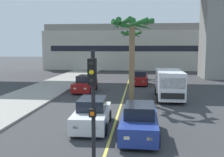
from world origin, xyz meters
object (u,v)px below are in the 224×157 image
at_px(car_queue_third, 92,114).
at_px(traffic_light_median_near, 93,102).
at_px(delivery_van, 169,84).
at_px(palm_tree_mid_median, 132,34).
at_px(car_queue_front, 85,84).
at_px(palm_tree_near_median, 131,40).
at_px(car_queue_fourth, 140,78).
at_px(car_queue_second, 139,122).

bearing_deg(car_queue_third, traffic_light_median_near, -79.30).
distance_m(delivery_van, palm_tree_mid_median, 5.10).
xyz_separation_m(car_queue_front, palm_tree_near_median, (3.88, 14.16, 4.60)).
xyz_separation_m(traffic_light_median_near, palm_tree_mid_median, (0.71, 13.65, 2.59)).
relative_size(car_queue_third, palm_tree_near_median, 0.62).
bearing_deg(traffic_light_median_near, palm_tree_near_median, 89.92).
bearing_deg(palm_tree_near_median, car_queue_third, -92.73).
distance_m(traffic_light_median_near, palm_tree_mid_median, 13.91).
height_order(delivery_van, palm_tree_mid_median, palm_tree_mid_median).
distance_m(car_queue_third, palm_tree_near_median, 25.49).
xyz_separation_m(car_queue_front, palm_tree_mid_median, (4.54, -3.34, 4.58)).
height_order(car_queue_third, palm_tree_mid_median, palm_tree_mid_median).
distance_m(car_queue_front, traffic_light_median_near, 17.54).
xyz_separation_m(car_queue_front, traffic_light_median_near, (3.83, -17.00, 1.99)).
distance_m(car_queue_fourth, delivery_van, 8.38).
distance_m(delivery_van, traffic_light_median_near, 14.84).
relative_size(car_queue_second, palm_tree_near_median, 0.62).
bearing_deg(palm_tree_mid_median, traffic_light_median_near, -92.96).
height_order(car_queue_second, palm_tree_near_median, palm_tree_near_median).
distance_m(car_queue_second, car_queue_fourth, 17.35).
bearing_deg(palm_tree_mid_median, palm_tree_near_median, 92.17).
bearing_deg(palm_tree_near_median, traffic_light_median_near, -90.08).
bearing_deg(delivery_van, traffic_light_median_near, -104.90).
bearing_deg(palm_tree_near_median, delivery_van, -77.46).
relative_size(car_queue_fourth, traffic_light_median_near, 0.99).
height_order(delivery_van, traffic_light_median_near, traffic_light_median_near).
bearing_deg(car_queue_third, car_queue_second, -25.31).
height_order(palm_tree_near_median, palm_tree_mid_median, palm_tree_near_median).
xyz_separation_m(car_queue_second, car_queue_fourth, (0.02, 17.35, 0.00)).
distance_m(palm_tree_near_median, palm_tree_mid_median, 17.52).
relative_size(car_queue_second, palm_tree_mid_median, 0.62).
bearing_deg(car_queue_fourth, palm_tree_near_median, 98.57).
bearing_deg(traffic_light_median_near, car_queue_second, 74.49).
bearing_deg(traffic_light_median_near, delivery_van, 75.10).
xyz_separation_m(delivery_van, palm_tree_mid_median, (-3.09, -0.62, 4.01)).
bearing_deg(palm_tree_near_median, car_queue_front, -105.31).
bearing_deg(palm_tree_near_median, car_queue_fourth, -81.43).
height_order(car_queue_second, palm_tree_mid_median, palm_tree_mid_median).
xyz_separation_m(car_queue_second, palm_tree_near_median, (-1.32, 26.24, 4.60)).
bearing_deg(car_queue_front, traffic_light_median_near, -77.29).
xyz_separation_m(palm_tree_near_median, palm_tree_mid_median, (0.66, -17.50, -0.02)).
relative_size(car_queue_third, traffic_light_median_near, 0.99).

